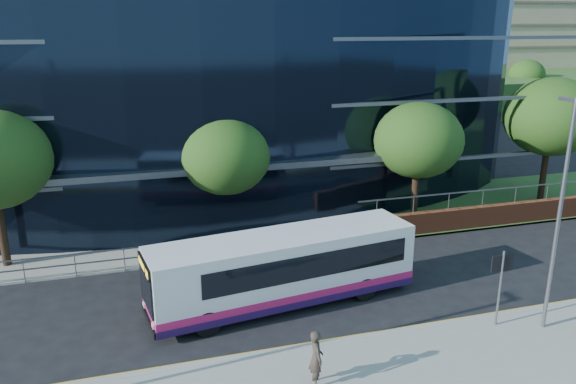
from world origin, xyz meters
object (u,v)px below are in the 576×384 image
object	(u,v)px
tree_far_c	(418,140)
streetlight_east	(559,211)
tree_dist_e	(417,77)
tree_far_d	(551,117)
city_bus	(286,268)
tree_dist_f	(527,75)
tree_far_b	(226,157)
street_sign	(501,273)
pedestrian_b	(316,358)

from	to	relation	value
tree_far_c	streetlight_east	world-z (taller)	streetlight_east
tree_dist_e	streetlight_east	bearing A→B (deg)	-113.11
tree_far_d	city_bus	xyz separation A→B (m)	(-18.08, -7.69, -3.71)
tree_dist_f	streetlight_east	distance (m)	55.74
tree_dist_e	streetlight_east	xyz separation A→B (m)	(-18.00, -42.17, -0.10)
tree_far_b	streetlight_east	bearing A→B (deg)	-52.37
street_sign	streetlight_east	xyz separation A→B (m)	(1.50, -0.59, 2.29)
tree_far_c	city_bus	size ratio (longest dim) A/B	0.62
street_sign	tree_dist_f	size ratio (longest dim) A/B	0.46
street_sign	tree_far_d	world-z (taller)	tree_far_d
street_sign	tree_far_c	size ratio (longest dim) A/B	0.43
tree_far_b	city_bus	size ratio (longest dim) A/B	0.57
tree_far_d	tree_dist_f	bearing A→B (deg)	53.13
city_bus	tree_far_d	bearing A→B (deg)	15.09
tree_far_b	pedestrian_b	size ratio (longest dim) A/B	3.49
tree_dist_e	tree_far_c	bearing A→B (deg)	-118.74
pedestrian_b	tree_far_d	bearing A→B (deg)	-54.06
tree_far_d	tree_dist_e	bearing A→B (deg)	75.07
tree_dist_e	streetlight_east	size ratio (longest dim) A/B	0.81
street_sign	tree_dist_f	world-z (taller)	tree_dist_f
tree_far_b	city_bus	bearing A→B (deg)	-82.71
tree_far_d	tree_dist_e	distance (m)	31.06
tree_far_d	city_bus	size ratio (longest dim) A/B	0.71
tree_dist_e	city_bus	bearing A→B (deg)	-124.68
streetlight_east	pedestrian_b	bearing A→B (deg)	-174.64
tree_far_c	pedestrian_b	xyz separation A→B (m)	(-9.70, -11.99, -3.52)
tree_far_c	pedestrian_b	size ratio (longest dim) A/B	3.76
tree_far_c	city_bus	xyz separation A→B (m)	(-9.08, -6.69, -3.06)
tree_dist_f	street_sign	bearing A→B (deg)	-129.16
street_sign	tree_dist_e	bearing A→B (deg)	64.88
street_sign	pedestrian_b	world-z (taller)	street_sign
city_bus	pedestrian_b	xyz separation A→B (m)	(-0.62, -5.30, -0.46)
tree_dist_e	streetlight_east	distance (m)	45.85
tree_dist_f	city_bus	distance (m)	57.91
tree_far_c	city_bus	distance (m)	11.69
tree_dist_f	streetlight_east	xyz separation A→B (m)	(-34.00, -44.17, 0.23)
tree_far_c	pedestrian_b	bearing A→B (deg)	-128.98
tree_far_b	tree_far_d	xyz separation A→B (m)	(19.00, 0.50, 0.98)
street_sign	tree_far_d	distance (m)	16.61
street_sign	tree_far_b	distance (m)	13.54
pedestrian_b	tree_far_c	bearing A→B (deg)	-37.82
tree_dist_e	city_bus	xyz separation A→B (m)	(-26.08, -37.69, -3.06)
tree_dist_f	pedestrian_b	xyz separation A→B (m)	(-42.70, -44.99, -3.19)
tree_far_c	tree_dist_f	bearing A→B (deg)	45.00
tree_dist_e	pedestrian_b	xyz separation A→B (m)	(-26.70, -42.99, -3.52)
street_sign	pedestrian_b	xyz separation A→B (m)	(-7.20, -1.40, -1.13)
street_sign	tree_far_c	bearing A→B (deg)	76.71
tree_far_c	tree_far_b	bearing A→B (deg)	177.14
tree_dist_f	city_bus	size ratio (longest dim) A/B	0.57
tree_far_d	tree_far_c	bearing A→B (deg)	-173.66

